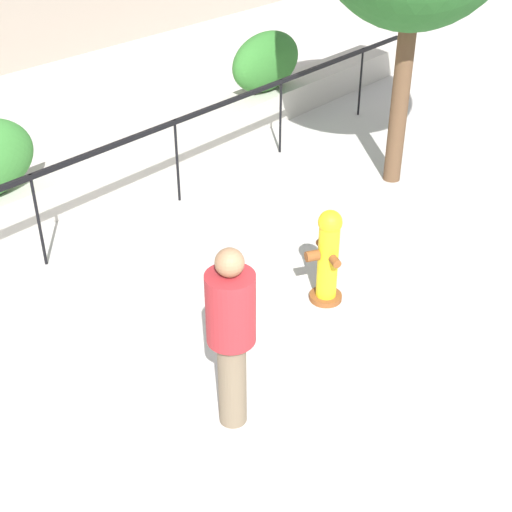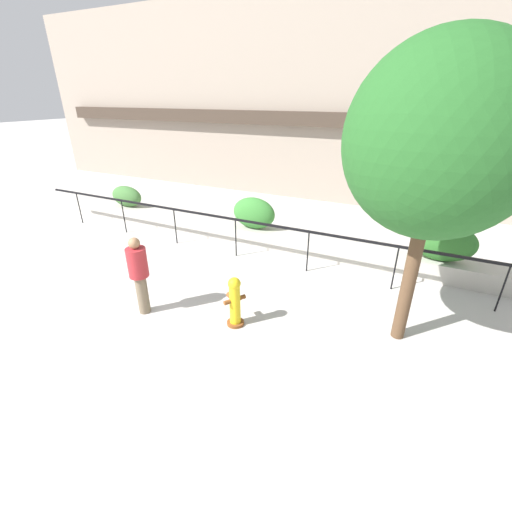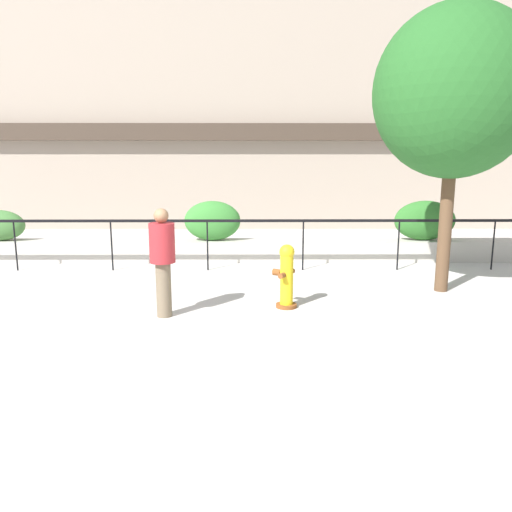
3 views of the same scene
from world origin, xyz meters
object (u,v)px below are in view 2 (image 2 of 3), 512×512
Objects in this scene: hedge_bush_1 at (254,213)px; pedestrian at (139,271)px; street_tree at (439,142)px; hedge_bush_0 at (127,196)px; fire_hydrant at (235,301)px; hedge_bush_2 at (444,242)px.

pedestrian is (-0.44, -4.45, 0.00)m from hedge_bush_1.
street_tree reaches higher than pedestrian.
hedge_bush_0 is 1.21× the size of fire_hydrant.
hedge_bush_0 is 0.25× the size of street_tree.
hedge_bush_2 is at bearing 77.75° from street_tree.
fire_hydrant is 0.21× the size of street_tree.
fire_hydrant is (1.54, -3.98, -0.43)m from hedge_bush_1.
pedestrian is at bearing -42.91° from hedge_bush_0.
street_tree is at bearing 19.23° from fire_hydrant.
hedge_bush_0 is 0.95× the size of hedge_bush_1.
hedge_bush_1 is at bearing 84.38° from pedestrian.
street_tree is at bearing 16.96° from pedestrian.
hedge_bush_1 is (5.22, 0.00, 0.11)m from hedge_bush_0.
hedge_bush_1 reaches higher than hedge_bush_0.
hedge_bush_2 is at bearing 0.00° from hedge_bush_1.
hedge_bush_2 is (5.20, 0.00, 0.00)m from hedge_bush_1.
street_tree reaches higher than hedge_bush_1.
hedge_bush_0 is at bearing 137.09° from pedestrian.
street_tree reaches higher than hedge_bush_0.
hedge_bush_0 is 10.58m from street_tree.
fire_hydrant is at bearing -132.64° from hedge_bush_2.
fire_hydrant is 4.44m from street_tree.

